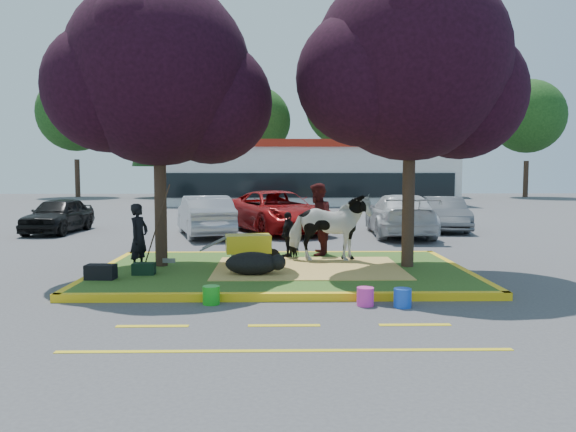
{
  "coord_description": "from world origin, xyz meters",
  "views": [
    {
      "loc": [
        -0.1,
        -12.57,
        2.36
      ],
      "look_at": [
        0.15,
        0.5,
        1.3
      ],
      "focal_mm": 35.0,
      "sensor_mm": 36.0,
      "label": 1
    }
  ],
  "objects_px": {
    "bucket_pink": "(365,297)",
    "car_black": "(58,215)",
    "bucket_green": "(211,295)",
    "wheelbarrow": "(249,244)",
    "bucket_blue": "(403,298)",
    "handler": "(139,237)",
    "calf": "(252,263)",
    "car_silver": "(205,216)",
    "cow": "(330,228)"
  },
  "relations": [
    {
      "from": "bucket_pink",
      "to": "car_black",
      "type": "xyz_separation_m",
      "value": [
        -9.86,
        11.75,
        0.51
      ]
    },
    {
      "from": "bucket_green",
      "to": "bucket_pink",
      "type": "distance_m",
      "value": 2.71
    },
    {
      "from": "wheelbarrow",
      "to": "bucket_blue",
      "type": "relative_size",
      "value": 5.7
    },
    {
      "from": "handler",
      "to": "bucket_green",
      "type": "xyz_separation_m",
      "value": [
        1.88,
        -2.55,
        -0.73
      ]
    },
    {
      "from": "handler",
      "to": "car_black",
      "type": "bearing_deg",
      "value": 51.13
    },
    {
      "from": "car_black",
      "to": "bucket_blue",
      "type": "bearing_deg",
      "value": -45.68
    },
    {
      "from": "calf",
      "to": "car_silver",
      "type": "relative_size",
      "value": 0.25
    },
    {
      "from": "cow",
      "to": "bucket_pink",
      "type": "distance_m",
      "value": 3.98
    },
    {
      "from": "calf",
      "to": "wheelbarrow",
      "type": "bearing_deg",
      "value": 108.46
    },
    {
      "from": "bucket_pink",
      "to": "wheelbarrow",
      "type": "bearing_deg",
      "value": 122.47
    },
    {
      "from": "cow",
      "to": "handler",
      "type": "distance_m",
      "value": 4.48
    },
    {
      "from": "bucket_pink",
      "to": "bucket_green",
      "type": "bearing_deg",
      "value": 176.71
    },
    {
      "from": "bucket_green",
      "to": "car_black",
      "type": "relative_size",
      "value": 0.08
    },
    {
      "from": "handler",
      "to": "bucket_green",
      "type": "distance_m",
      "value": 3.25
    },
    {
      "from": "handler",
      "to": "car_silver",
      "type": "height_order",
      "value": "handler"
    },
    {
      "from": "cow",
      "to": "car_silver",
      "type": "height_order",
      "value": "cow"
    },
    {
      "from": "handler",
      "to": "car_black",
      "type": "distance_m",
      "value": 10.47
    },
    {
      "from": "calf",
      "to": "wheelbarrow",
      "type": "relative_size",
      "value": 0.61
    },
    {
      "from": "calf",
      "to": "handler",
      "type": "relative_size",
      "value": 0.76
    },
    {
      "from": "wheelbarrow",
      "to": "bucket_pink",
      "type": "relative_size",
      "value": 5.81
    },
    {
      "from": "wheelbarrow",
      "to": "car_black",
      "type": "relative_size",
      "value": 0.47
    },
    {
      "from": "cow",
      "to": "car_silver",
      "type": "distance_m",
      "value": 7.74
    },
    {
      "from": "car_black",
      "to": "bucket_green",
      "type": "bearing_deg",
      "value": -55.46
    },
    {
      "from": "handler",
      "to": "bucket_blue",
      "type": "bearing_deg",
      "value": -97.61
    },
    {
      "from": "wheelbarrow",
      "to": "bucket_green",
      "type": "height_order",
      "value": "wheelbarrow"
    },
    {
      "from": "bucket_blue",
      "to": "car_silver",
      "type": "xyz_separation_m",
      "value": [
        -4.78,
        10.7,
        0.57
      ]
    },
    {
      "from": "car_silver",
      "to": "handler",
      "type": "bearing_deg",
      "value": 71.02
    },
    {
      "from": "bucket_green",
      "to": "car_silver",
      "type": "bearing_deg",
      "value": 97.93
    },
    {
      "from": "bucket_green",
      "to": "car_silver",
      "type": "height_order",
      "value": "car_silver"
    },
    {
      "from": "bucket_pink",
      "to": "car_silver",
      "type": "height_order",
      "value": "car_silver"
    },
    {
      "from": "calf",
      "to": "car_black",
      "type": "distance_m",
      "value": 12.38
    },
    {
      "from": "handler",
      "to": "bucket_green",
      "type": "bearing_deg",
      "value": -122.73
    },
    {
      "from": "bucket_pink",
      "to": "handler",
      "type": "bearing_deg",
      "value": 149.44
    },
    {
      "from": "cow",
      "to": "bucket_blue",
      "type": "relative_size",
      "value": 5.94
    },
    {
      "from": "cow",
      "to": "bucket_green",
      "type": "distance_m",
      "value": 4.53
    },
    {
      "from": "bucket_green",
      "to": "bucket_pink",
      "type": "xyz_separation_m",
      "value": [
        2.7,
        -0.16,
        -0.0
      ]
    },
    {
      "from": "car_silver",
      "to": "bucket_pink",
      "type": "bearing_deg",
      "value": 95.59
    },
    {
      "from": "handler",
      "to": "calf",
      "type": "bearing_deg",
      "value": -81.97
    },
    {
      "from": "cow",
      "to": "car_black",
      "type": "bearing_deg",
      "value": 50.53
    },
    {
      "from": "cow",
      "to": "calf",
      "type": "height_order",
      "value": "cow"
    },
    {
      "from": "bucket_pink",
      "to": "bucket_blue",
      "type": "distance_m",
      "value": 0.64
    },
    {
      "from": "wheelbarrow",
      "to": "car_black",
      "type": "xyz_separation_m",
      "value": [
        -7.65,
        8.28,
        0.04
      ]
    },
    {
      "from": "bucket_blue",
      "to": "calf",
      "type": "bearing_deg",
      "value": 140.12
    },
    {
      "from": "car_black",
      "to": "wheelbarrow",
      "type": "bearing_deg",
      "value": -44.4
    },
    {
      "from": "cow",
      "to": "bucket_blue",
      "type": "distance_m",
      "value": 4.19
    },
    {
      "from": "wheelbarrow",
      "to": "car_silver",
      "type": "xyz_separation_m",
      "value": [
        -1.95,
        7.11,
        0.1
      ]
    },
    {
      "from": "car_black",
      "to": "calf",
      "type": "bearing_deg",
      "value": -48.14
    },
    {
      "from": "calf",
      "to": "bucket_pink",
      "type": "relative_size",
      "value": 3.51
    },
    {
      "from": "handler",
      "to": "bucket_green",
      "type": "height_order",
      "value": "handler"
    },
    {
      "from": "cow",
      "to": "car_black",
      "type": "distance_m",
      "value": 12.4
    }
  ]
}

